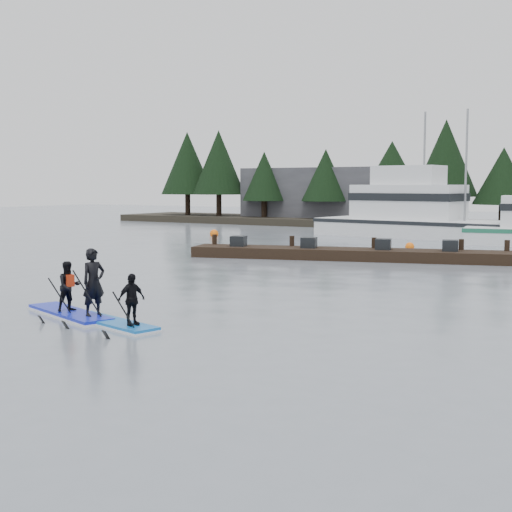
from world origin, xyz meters
The scene contains 10 objects.
ground centered at (0.00, 0.00, 0.00)m, with size 160.00×160.00×0.00m, color slate.
far_shore centered at (0.00, 42.00, 0.30)m, with size 70.00×8.00×0.60m, color #2D281E.
treeline centered at (0.00, 42.00, 0.00)m, with size 60.00×4.00×8.00m, color black, non-canonical shape.
waterfront_building centered at (-14.00, 44.00, 2.50)m, with size 18.00×6.00×5.00m, color #4C4C51.
fishing_boat_large centered at (-2.42, 31.84, 0.69)m, with size 16.50×6.49×9.24m.
floating_dock centered at (-1.04, 16.28, 0.25)m, with size 15.20×2.03×0.51m, color black.
buoy_a centered at (-15.25, 25.54, 0.00)m, with size 0.59×0.59×0.59m, color orange.
buoy_b centered at (-0.47, 22.90, 0.00)m, with size 0.48×0.48×0.48m, color orange.
paddleboard_solo centered at (-1.62, -0.97, 0.47)m, with size 3.56×1.92×1.89m.
paddleboard_duo centered at (0.07, -1.27, 0.68)m, with size 3.24×1.67×2.34m.
Camera 1 is at (12.46, -14.47, 3.50)m, focal length 50.00 mm.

